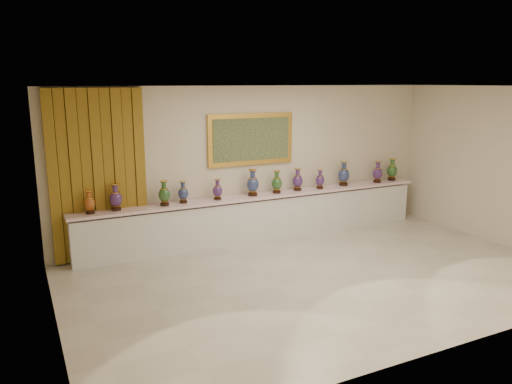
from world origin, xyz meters
The scene contains 16 objects.
ground centered at (0.00, 0.00, 0.00)m, with size 8.00×8.00×0.00m, color beige.
room centered at (-2.56, 2.44, 1.58)m, with size 8.00×8.00×8.00m.
counter centered at (0.00, 2.27, 0.44)m, with size 7.28×0.48×0.90m.
vase_0 centered at (-3.23, 2.23, 1.08)m, with size 0.21×0.21×0.40m.
vase_1 centered at (-2.79, 2.26, 1.11)m, with size 0.23×0.23×0.47m.
vase_2 centered at (-1.95, 2.22, 1.10)m, with size 0.28×0.28×0.46m.
vase_3 centered at (-1.58, 2.27, 1.08)m, with size 0.23×0.23×0.40m.
vase_4 centered at (-0.92, 2.23, 1.08)m, with size 0.23×0.23×0.40m.
vase_5 centered at (-0.18, 2.24, 1.13)m, with size 0.29×0.29×0.52m.
vase_6 centered at (0.35, 2.25, 1.10)m, with size 0.26×0.26×0.45m.
vase_7 centered at (0.85, 2.27, 1.11)m, with size 0.24×0.24×0.46m.
vase_8 centered at (1.36, 2.22, 1.08)m, with size 0.20×0.20×0.40m.
vase_9 centered at (1.99, 2.28, 1.13)m, with size 0.26×0.26×0.52m.
vase_10 centered at (2.85, 2.21, 1.11)m, with size 0.27×0.27×0.47m.
vase_11 centered at (3.31, 2.27, 1.12)m, with size 0.27×0.27×0.50m.
label_card centered at (-2.22, 2.13, 0.90)m, with size 0.10×0.06×0.00m, color white.
Camera 1 is at (-4.30, -6.29, 3.07)m, focal length 35.00 mm.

